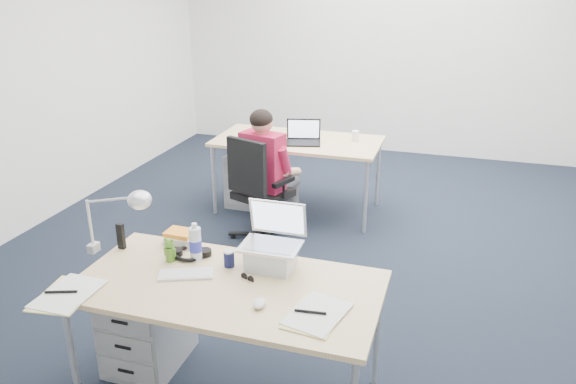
{
  "coord_description": "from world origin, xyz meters",
  "views": [
    {
      "loc": [
        0.75,
        -3.85,
        2.24
      ],
      "look_at": [
        -0.32,
        -0.46,
        0.85
      ],
      "focal_mm": 35.0,
      "sensor_mm": 36.0,
      "label": 1
    }
  ],
  "objects_px": {
    "office_chair": "(261,211)",
    "book_stack": "(181,237)",
    "desk_far": "(298,144)",
    "water_bottle": "(195,242)",
    "drawer_pedestal_near": "(148,323)",
    "drawer_pedestal_far": "(251,177)",
    "headphones": "(190,252)",
    "far_cup": "(355,136)",
    "computer_mouse": "(259,304)",
    "dark_laptop": "(303,132)",
    "cordless_phone": "(121,236)",
    "bear_figurine": "(170,250)",
    "desk_lamp": "(109,220)",
    "seated_person": "(271,173)",
    "sunglasses": "(247,278)",
    "can_koozie": "(229,258)",
    "desk_near": "(228,292)",
    "silver_laptop": "(271,239)",
    "wireless_keyboard": "(186,274)"
  },
  "relations": [
    {
      "from": "drawer_pedestal_near",
      "to": "computer_mouse",
      "type": "relative_size",
      "value": 5.88
    },
    {
      "from": "office_chair",
      "to": "dark_laptop",
      "type": "bearing_deg",
      "value": 93.33
    },
    {
      "from": "office_chair",
      "to": "sunglasses",
      "type": "distance_m",
      "value": 2.02
    },
    {
      "from": "book_stack",
      "to": "dark_laptop",
      "type": "bearing_deg",
      "value": 86.98
    },
    {
      "from": "headphones",
      "to": "far_cup",
      "type": "bearing_deg",
      "value": 63.85
    },
    {
      "from": "drawer_pedestal_near",
      "to": "book_stack",
      "type": "distance_m",
      "value": 0.56
    },
    {
      "from": "headphones",
      "to": "sunglasses",
      "type": "relative_size",
      "value": 2.7
    },
    {
      "from": "office_chair",
      "to": "book_stack",
      "type": "xyz_separation_m",
      "value": [
        0.08,
        -1.59,
        0.49
      ]
    },
    {
      "from": "sunglasses",
      "to": "desk_lamp",
      "type": "bearing_deg",
      "value": -159.35
    },
    {
      "from": "wireless_keyboard",
      "to": "water_bottle",
      "type": "height_order",
      "value": "water_bottle"
    },
    {
      "from": "headphones",
      "to": "water_bottle",
      "type": "xyz_separation_m",
      "value": [
        0.05,
        -0.03,
        0.09
      ]
    },
    {
      "from": "bear_figurine",
      "to": "sunglasses",
      "type": "height_order",
      "value": "bear_figurine"
    },
    {
      "from": "book_stack",
      "to": "desk_lamp",
      "type": "height_order",
      "value": "desk_lamp"
    },
    {
      "from": "water_bottle",
      "to": "dark_laptop",
      "type": "distance_m",
      "value": 2.4
    },
    {
      "from": "drawer_pedestal_near",
      "to": "drawer_pedestal_far",
      "type": "relative_size",
      "value": 1.0
    },
    {
      "from": "cordless_phone",
      "to": "book_stack",
      "type": "bearing_deg",
      "value": 34.86
    },
    {
      "from": "seated_person",
      "to": "bear_figurine",
      "type": "relative_size",
      "value": 8.42
    },
    {
      "from": "headphones",
      "to": "can_koozie",
      "type": "height_order",
      "value": "can_koozie"
    },
    {
      "from": "desk_far",
      "to": "silver_laptop",
      "type": "distance_m",
      "value": 2.55
    },
    {
      "from": "office_chair",
      "to": "far_cup",
      "type": "height_order",
      "value": "office_chair"
    },
    {
      "from": "headphones",
      "to": "far_cup",
      "type": "relative_size",
      "value": 2.42
    },
    {
      "from": "can_koozie",
      "to": "bear_figurine",
      "type": "bearing_deg",
      "value": -173.13
    },
    {
      "from": "computer_mouse",
      "to": "dark_laptop",
      "type": "distance_m",
      "value": 2.8
    },
    {
      "from": "water_bottle",
      "to": "cordless_phone",
      "type": "height_order",
      "value": "water_bottle"
    },
    {
      "from": "can_koozie",
      "to": "far_cup",
      "type": "relative_size",
      "value": 0.95
    },
    {
      "from": "seated_person",
      "to": "cordless_phone",
      "type": "height_order",
      "value": "seated_person"
    },
    {
      "from": "office_chair",
      "to": "wireless_keyboard",
      "type": "relative_size",
      "value": 3.39
    },
    {
      "from": "dark_laptop",
      "to": "cordless_phone",
      "type": "bearing_deg",
      "value": -114.31
    },
    {
      "from": "silver_laptop",
      "to": "cordless_phone",
      "type": "height_order",
      "value": "silver_laptop"
    },
    {
      "from": "seated_person",
      "to": "water_bottle",
      "type": "height_order",
      "value": "seated_person"
    },
    {
      "from": "desk_lamp",
      "to": "far_cup",
      "type": "height_order",
      "value": "desk_lamp"
    },
    {
      "from": "bear_figurine",
      "to": "desk_lamp",
      "type": "bearing_deg",
      "value": 172.06
    },
    {
      "from": "book_stack",
      "to": "water_bottle",
      "type": "bearing_deg",
      "value": -40.89
    },
    {
      "from": "desk_near",
      "to": "can_koozie",
      "type": "xyz_separation_m",
      "value": [
        -0.06,
        0.18,
        0.09
      ]
    },
    {
      "from": "drawer_pedestal_far",
      "to": "can_koozie",
      "type": "height_order",
      "value": "can_koozie"
    },
    {
      "from": "cordless_phone",
      "to": "drawer_pedestal_far",
      "type": "bearing_deg",
      "value": 100.81
    },
    {
      "from": "book_stack",
      "to": "desk_lamp",
      "type": "distance_m",
      "value": 0.43
    },
    {
      "from": "headphones",
      "to": "can_koozie",
      "type": "relative_size",
      "value": 2.56
    },
    {
      "from": "desk_far",
      "to": "water_bottle",
      "type": "distance_m",
      "value": 2.53
    },
    {
      "from": "wireless_keyboard",
      "to": "bear_figurine",
      "type": "xyz_separation_m",
      "value": [
        -0.16,
        0.12,
        0.06
      ]
    },
    {
      "from": "desk_lamp",
      "to": "wireless_keyboard",
      "type": "bearing_deg",
      "value": -15.51
    },
    {
      "from": "desk_far",
      "to": "dark_laptop",
      "type": "relative_size",
      "value": 4.98
    },
    {
      "from": "computer_mouse",
      "to": "water_bottle",
      "type": "distance_m",
      "value": 0.62
    },
    {
      "from": "seated_person",
      "to": "dark_laptop",
      "type": "relative_size",
      "value": 3.65
    },
    {
      "from": "desk_near",
      "to": "cordless_phone",
      "type": "distance_m",
      "value": 0.78
    },
    {
      "from": "computer_mouse",
      "to": "far_cup",
      "type": "xyz_separation_m",
      "value": [
        -0.11,
        2.98,
        0.03
      ]
    },
    {
      "from": "silver_laptop",
      "to": "dark_laptop",
      "type": "relative_size",
      "value": 1.07
    },
    {
      "from": "drawer_pedestal_far",
      "to": "desk_near",
      "type": "bearing_deg",
      "value": -71.21
    },
    {
      "from": "far_cup",
      "to": "can_koozie",
      "type": "bearing_deg",
      "value": -93.99
    },
    {
      "from": "seated_person",
      "to": "silver_laptop",
      "type": "bearing_deg",
      "value": -56.96
    }
  ]
}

